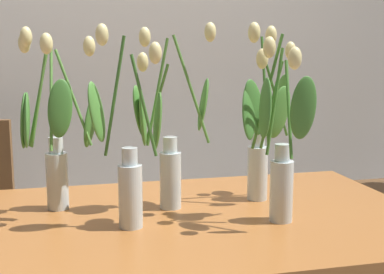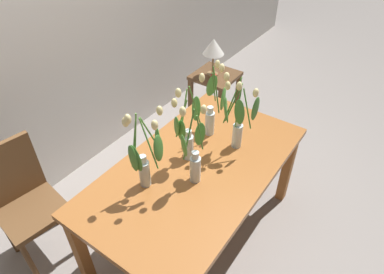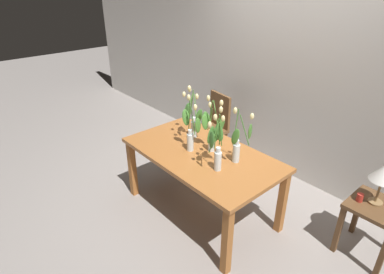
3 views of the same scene
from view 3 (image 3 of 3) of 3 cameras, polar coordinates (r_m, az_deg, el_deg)
The scene contains 12 objects.
ground_plane at distance 3.62m, azimuth 1.59°, elevation -12.96°, with size 18.00×18.00×0.00m, color gray.
room_wall_rear at distance 3.99m, azimuth 17.22°, elevation 11.72°, with size 9.00×0.10×2.70m, color beige.
dining_table at distance 3.24m, azimuth 1.74°, elevation -4.14°, with size 1.60×0.90×0.74m.
tulip_vase_0 at distance 3.14m, azimuth 3.51°, elevation 0.95°, with size 0.27×0.13×0.58m.
tulip_vase_1 at distance 2.96m, azimuth 8.30°, elevation -1.49°, with size 0.17×0.20×0.57m.
tulip_vase_2 at distance 3.14m, azimuth -0.24°, elevation 0.56°, with size 0.23×0.11×0.57m.
tulip_vase_3 at distance 3.39m, azimuth -0.00°, elevation 3.37°, with size 0.26×0.18×0.57m.
tulip_vase_4 at distance 2.82m, azimuth 4.43°, elevation -1.64°, with size 0.18×0.23×0.58m.
dining_chair at distance 4.33m, azimuth 3.89°, elevation 2.42°, with size 0.45×0.45×0.93m.
side_table at distance 3.30m, azimuth 29.83°, elevation -12.19°, with size 0.44×0.44×0.55m.
table_lamp at distance 3.10m, azimuth 31.23°, elevation -5.60°, with size 0.22×0.22×0.40m.
pillar_candle at distance 3.19m, azimuth 27.88°, elevation -9.57°, with size 0.06×0.06×0.07m, color #B72D23.
Camera 3 is at (2.02, -1.89, 2.33)m, focal length 29.75 mm.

